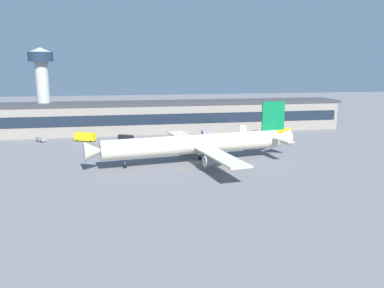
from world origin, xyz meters
The scene contains 12 objects.
ground_plane centered at (0.00, 0.00, 0.00)m, with size 600.00×600.00×0.00m, color slate.
terminal_building centered at (0.00, 60.84, 6.89)m, with size 161.47×18.89×13.73m.
airliner centered at (0.32, 0.43, 5.71)m, with size 66.99×57.62×18.12m.
control_tower centered at (-55.32, 64.57, 23.04)m, with size 10.44×10.44×37.49m.
follow_me_car centered at (-53.95, 44.66, 1.09)m, with size 4.34×4.55×1.85m.
fuel_truck centered at (-36.61, 42.68, 1.88)m, with size 8.80×6.09×3.35m.
crew_van centered at (14.10, 44.19, 1.46)m, with size 5.54×3.23×2.55m.
belt_loader centered at (-20.59, 42.56, 1.15)m, with size 6.47×5.12×1.95m.
catering_truck centered at (29.44, 42.66, 2.29)m, with size 4.60×7.65×4.15m.
stair_truck centered at (45.83, 37.83, 1.98)m, with size 6.46×4.44×3.55m.
traffic_cone_0 centered at (7.04, -9.15, 0.37)m, with size 0.59×0.59×0.74m, color #F2590C.
traffic_cone_1 centered at (-6.66, -7.87, 0.32)m, with size 0.52×0.52×0.65m, color #F2590C.
Camera 1 is at (-23.60, -114.09, 29.18)m, focal length 35.99 mm.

